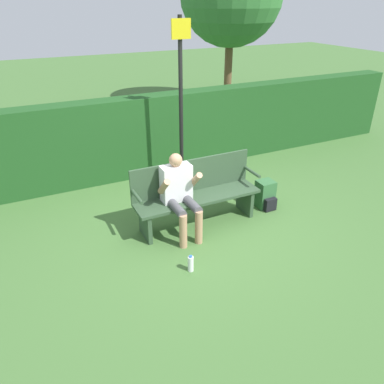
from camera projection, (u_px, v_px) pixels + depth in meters
The scene contains 7 objects.
ground_plane at pixel (198, 224), 5.85m from camera, with size 40.00×40.00×0.00m, color #426B33.
hedge_back at pixel (147, 135), 7.26m from camera, with size 12.00×0.43×1.53m.
park_bench at pixel (196, 193), 5.68m from camera, with size 1.95×0.47×1.00m.
person_seated at pixel (180, 191), 5.35m from camera, with size 0.57×0.66×1.21m.
backpack at pixel (265, 195), 6.23m from camera, with size 0.27×0.34×0.47m.
water_bottle at pixel (191, 264), 4.80m from camera, with size 0.08×0.08×0.23m.
signpost at pixel (181, 98), 6.32m from camera, with size 0.33×0.09×2.91m.
Camera 1 is at (-2.24, -4.43, 3.15)m, focal length 35.00 mm.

